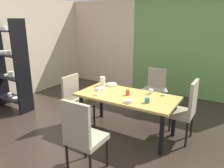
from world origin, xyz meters
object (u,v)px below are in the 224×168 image
object	(u,v)px
chair_head_far	(155,87)
serving_bowl_rear	(129,101)
wine_glass_near_shelf	(166,90)
display_shelf	(9,65)
chair_right_far	(185,108)
chair_left_near	(76,99)
wine_glass_north	(98,89)
pitcher_left	(103,81)
serving_bowl_south	(112,85)
cup_east	(151,92)
serving_bowl_right	(100,89)
dining_table	(127,100)
cup_front	(147,100)
chair_head_near	(82,135)
cup_near_window	(128,93)

from	to	relation	value
chair_head_far	serving_bowl_rear	bearing A→B (deg)	95.25
wine_glass_near_shelf	display_shelf	bearing A→B (deg)	-168.26
chair_right_far	chair_left_near	size ratio (longest dim) A/B	1.07
wine_glass_north	pitcher_left	world-z (taller)	pitcher_left
serving_bowl_south	cup_east	size ratio (longest dim) A/B	2.40
serving_bowl_right	dining_table	bearing A→B (deg)	0.30
chair_left_near	wine_glass_north	bearing A→B (deg)	93.29
dining_table	chair_head_far	xyz separation A→B (m)	(0.04, 1.25, -0.09)
cup_east	chair_right_far	bearing A→B (deg)	-1.26
chair_head_far	cup_front	world-z (taller)	chair_head_far
serving_bowl_south	serving_bowl_right	xyz separation A→B (m)	(-0.04, -0.34, -0.00)
serving_bowl_right	pitcher_left	bearing A→B (deg)	114.60
chair_head_far	display_shelf	size ratio (longest dim) A/B	0.47
chair_head_near	serving_bowl_south	bearing A→B (deg)	108.59
chair_head_near	chair_right_far	distance (m)	1.78
wine_glass_north	cup_front	bearing A→B (deg)	6.15
chair_head_far	cup_east	bearing A→B (deg)	106.44
chair_left_near	display_shelf	size ratio (longest dim) A/B	0.50
serving_bowl_rear	cup_east	distance (m)	0.60
dining_table	chair_head_far	world-z (taller)	chair_head_far
chair_right_far	serving_bowl_right	xyz separation A→B (m)	(-1.48, -0.27, 0.16)
cup_near_window	cup_front	size ratio (longest dim) A/B	1.13
wine_glass_north	serving_bowl_south	distance (m)	0.59
chair_head_far	pitcher_left	size ratio (longest dim) A/B	5.23
serving_bowl_rear	chair_head_near	bearing A→B (deg)	-99.50
cup_east	wine_glass_near_shelf	bearing A→B (deg)	13.91
chair_head_far	serving_bowl_right	distance (m)	1.40
wine_glass_near_shelf	cup_east	xyz separation A→B (m)	(-0.24, -0.06, -0.06)
cup_front	display_shelf	bearing A→B (deg)	-176.48
wine_glass_near_shelf	serving_bowl_right	world-z (taller)	wine_glass_near_shelf
dining_table	pitcher_left	world-z (taller)	pitcher_left
serving_bowl_right	cup_near_window	bearing A→B (deg)	0.84
chair_right_far	chair_head_near	bearing A→B (deg)	149.43
chair_left_near	cup_near_window	world-z (taller)	chair_left_near
chair_head_far	pitcher_left	xyz separation A→B (m)	(-0.71, -1.00, 0.27)
chair_left_near	serving_bowl_south	distance (m)	0.75
wine_glass_near_shelf	chair_right_far	bearing A→B (deg)	-11.13
chair_right_far	chair_left_near	distance (m)	1.93
chair_head_near	wine_glass_near_shelf	size ratio (longest dim) A/B	7.28
chair_head_far	serving_bowl_rear	size ratio (longest dim) A/B	7.34
dining_table	chair_head_far	distance (m)	1.25
serving_bowl_right	cup_near_window	size ratio (longest dim) A/B	1.63
chair_head_near	chair_left_near	bearing A→B (deg)	133.68
chair_right_far	chair_head_far	world-z (taller)	chair_right_far
chair_head_far	wine_glass_north	xyz separation A→B (m)	(-0.48, -1.49, 0.28)
serving_bowl_south	pitcher_left	bearing A→B (deg)	-150.93
serving_bowl_right	cup_front	distance (m)	1.00
chair_head_near	display_shelf	size ratio (longest dim) A/B	0.53
serving_bowl_rear	serving_bowl_right	bearing A→B (deg)	158.08
chair_head_far	serving_bowl_right	bearing A→B (deg)	64.55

